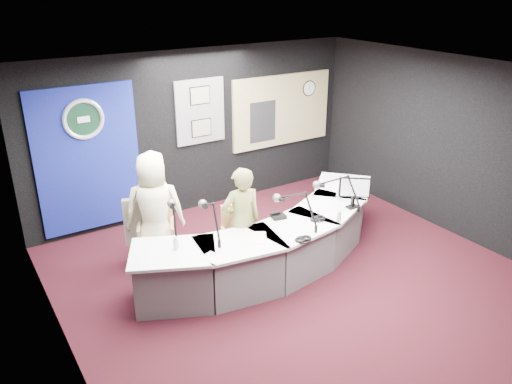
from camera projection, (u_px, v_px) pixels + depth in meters
ground at (299, 282)px, 7.04m from camera, size 6.00×6.00×0.00m
ceiling at (307, 76)px, 5.95m from camera, size 6.00×6.00×0.02m
wall_back at (198, 132)px, 8.83m from camera, size 6.00×0.02×2.80m
wall_left at (58, 250)px, 5.02m from camera, size 0.02×6.00×2.80m
wall_right at (457, 148)px, 7.97m from camera, size 0.02×6.00×2.80m
broadcast_desk at (274, 242)px, 7.30m from camera, size 4.50×1.90×0.75m
backdrop_panel at (88, 160)px, 7.93m from camera, size 1.60×0.05×2.30m
agency_seal at (83, 119)px, 7.64m from camera, size 0.63×0.07×0.63m
seal_center at (83, 119)px, 7.65m from camera, size 0.48×0.01×0.48m
pinboard at (200, 112)px, 8.69m from camera, size 0.90×0.04×1.10m
framed_photo_upper at (200, 95)px, 8.56m from camera, size 0.34×0.02×0.27m
framed_photo_lower at (202, 128)px, 8.78m from camera, size 0.34×0.02×0.27m
booth_window_frame at (282, 110)px, 9.61m from camera, size 2.12×0.06×1.32m
booth_glow at (282, 110)px, 9.60m from camera, size 2.00×0.02×1.20m
equipment_rack at (263, 122)px, 9.42m from camera, size 0.55×0.02×0.75m
wall_clock at (309, 88)px, 9.74m from camera, size 0.28×0.01×0.28m
armchair_left at (156, 231)px, 7.29m from camera, size 0.78×0.78×1.06m
armchair_right at (242, 239)px, 7.08m from camera, size 0.75×0.75×1.05m
draped_jacket at (142, 221)px, 7.37m from camera, size 0.50×0.29×0.70m
person_man at (154, 210)px, 7.16m from camera, size 0.98×0.83×1.70m
person_woman at (241, 222)px, 6.98m from camera, size 0.62×0.45×1.57m
computer_monitor at (354, 187)px, 7.38m from camera, size 0.32×0.27×0.27m
desk_phone at (279, 216)px, 7.16m from camera, size 0.21×0.18×0.05m
headphones_near at (318, 218)px, 7.12m from camera, size 0.22×0.22×0.04m
headphones_far at (303, 239)px, 6.56m from camera, size 0.22×0.22×0.04m
paper_stack at (214, 258)px, 6.15m from camera, size 0.29×0.34×0.00m
notepad at (257, 238)px, 6.63m from camera, size 0.37×0.40×0.00m
boom_mic_a at (174, 216)px, 6.54m from camera, size 0.32×0.71×0.60m
boom_mic_b at (211, 216)px, 6.54m from camera, size 0.21×0.73×0.60m
boom_mic_c at (296, 206)px, 6.82m from camera, size 0.36×0.69×0.60m
boom_mic_d at (338, 190)px, 7.34m from camera, size 0.54×0.58×0.60m
water_bottles at (285, 220)px, 6.91m from camera, size 3.09×0.65×0.18m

